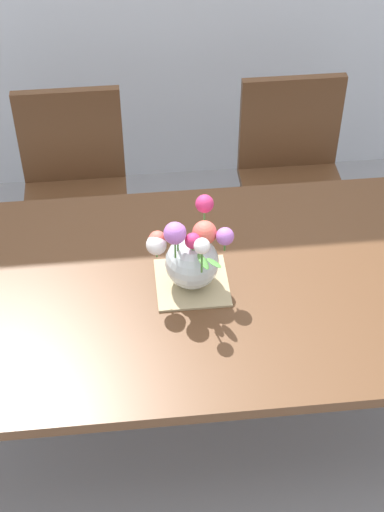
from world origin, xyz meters
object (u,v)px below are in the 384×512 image
at_px(dining_table, 209,302).
at_px(chair_left, 75,185).
at_px(chair_right, 292,171).
at_px(flower_vase, 191,255).

distance_m(dining_table, chair_left, 0.95).
bearing_deg(chair_left, chair_right, -180.00).
distance_m(chair_right, flower_vase, 1.02).
xyz_separation_m(dining_table, chair_left, (-0.45, 0.83, -0.13)).
bearing_deg(dining_table, flower_vase, 170.49).
distance_m(chair_left, chair_right, 0.90).
xyz_separation_m(chair_right, flower_vase, (-0.51, -0.82, 0.34)).
height_order(dining_table, flower_vase, flower_vase).
bearing_deg(flower_vase, chair_right, 58.15).
relative_size(chair_left, chair_right, 1.00).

